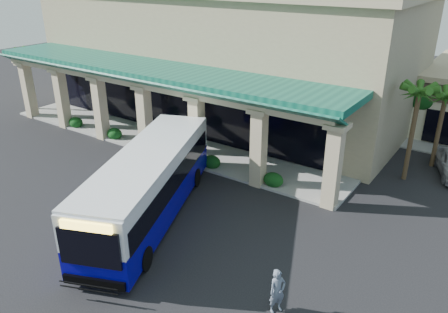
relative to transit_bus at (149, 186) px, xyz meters
The scene contains 9 objects.
ground 2.39m from the transit_bus, 38.79° to the left, with size 110.00×110.00×0.00m, color black.
main_building 18.70m from the transit_bus, 111.67° to the left, with size 30.80×14.80×11.35m, color tan, non-canonical shape.
arcade 10.37m from the transit_bus, 130.90° to the left, with size 30.00×6.20×5.70m, color #0D4F3F, non-canonical shape.
palm_0 15.53m from the transit_bus, 50.92° to the left, with size 2.40×2.40×6.60m, color #225115, non-canonical shape.
palm_1 18.48m from the transit_bus, 54.39° to the left, with size 2.40×2.40×5.80m, color #225115, non-canonical shape.
palm_2 22.58m from the transit_bus, 160.56° to the left, with size 2.40×2.40×6.20m, color #225115, non-canonical shape.
broadleaf_tree 21.84m from the transit_bus, 66.38° to the left, with size 2.60×2.60×4.81m, color #0C370F, non-canonical shape.
transit_bus is the anchor object (origin of this frame).
pedestrian 8.97m from the transit_bus, 15.19° to the right, with size 0.67×0.44×1.84m, color slate.
Camera 1 is at (13.03, -15.02, 12.01)m, focal length 35.00 mm.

